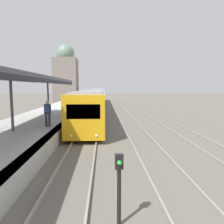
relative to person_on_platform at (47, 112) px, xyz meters
name	(u,v)px	position (x,y,z in m)	size (l,w,h in m)	color
platform_canopy	(11,77)	(-1.63, -1.30, 2.10)	(4.00, 20.58, 3.21)	#4C515B
person_on_platform	(47,112)	(0.00, 0.00, 0.00)	(0.40, 0.40, 1.66)	#2D2D33
train_near	(96,98)	(2.41, 20.98, -0.15)	(2.53, 44.72, 3.08)	gold
signal_post_near	(119,182)	(3.96, -8.91, -0.73)	(0.20, 0.21, 1.81)	black
distant_domed_building	(66,75)	(-5.09, 37.13, 4.28)	(5.22, 5.22, 13.05)	slate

